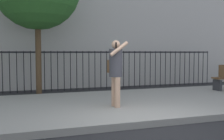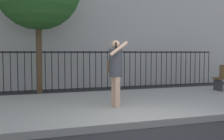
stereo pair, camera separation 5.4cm
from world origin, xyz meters
The scene contains 4 objects.
ground_plane centered at (0.00, 0.00, 0.00)m, with size 60.00×60.00×0.00m, color black.
sidewalk centered at (0.00, 2.20, 0.07)m, with size 28.00×4.40×0.15m, color gray.
iron_fence centered at (0.00, 5.90, 1.02)m, with size 12.03×0.04×1.60m.
pedestrian_on_phone centered at (-0.24, 1.60, 1.14)m, with size 0.50×0.67×1.70m.
Camera 1 is at (-2.55, -4.89, 1.55)m, focal length 43.21 mm.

